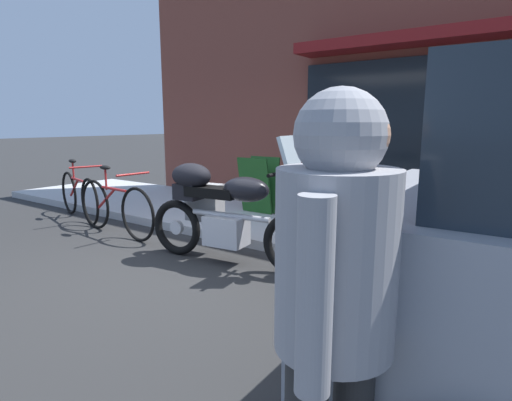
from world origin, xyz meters
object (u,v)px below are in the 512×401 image
at_px(pedestrian_walking, 335,285).
at_px(second_bicycle_by_cafe, 79,195).
at_px(touring_motorcycle, 221,208).
at_px(parked_bicycle, 115,207).
at_px(sandwich_board_sign, 259,185).

bearing_deg(pedestrian_walking, second_bicycle_by_cafe, 155.79).
height_order(touring_motorcycle, second_bicycle_by_cafe, touring_motorcycle).
xyz_separation_m(parked_bicycle, pedestrian_walking, (4.29, -2.25, 0.63)).
bearing_deg(touring_motorcycle, pedestrian_walking, -43.40).
bearing_deg(second_bicycle_by_cafe, parked_bicycle, -10.95).
bearing_deg(touring_motorcycle, parked_bicycle, 179.49).
bearing_deg(parked_bicycle, second_bicycle_by_cafe, 169.05).
relative_size(touring_motorcycle, pedestrian_walking, 1.29).
distance_m(touring_motorcycle, second_bicycle_by_cafe, 3.21).
distance_m(sandwich_board_sign, second_bicycle_by_cafe, 2.87).
height_order(pedestrian_walking, sandwich_board_sign, pedestrian_walking).
height_order(touring_motorcycle, sandwich_board_sign, touring_motorcycle).
relative_size(pedestrian_walking, sandwich_board_sign, 1.88).
distance_m(touring_motorcycle, parked_bicycle, 1.94).
bearing_deg(touring_motorcycle, sandwich_board_sign, 113.82).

